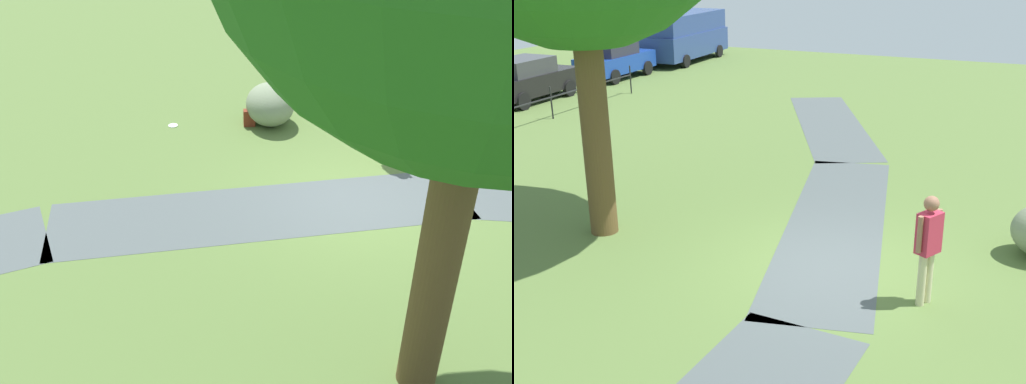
# 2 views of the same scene
# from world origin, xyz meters

# --- Properties ---
(ground_plane) EXTENTS (48.00, 48.00, 0.00)m
(ground_plane) POSITION_xyz_m (0.00, 0.00, 0.00)
(ground_plane) COLOR #546D35
(footpath_segment_mid) EXTENTS (8.21, 3.49, 0.01)m
(footpath_segment_mid) POSITION_xyz_m (1.90, 0.47, 0.00)
(footpath_segment_mid) COLOR #4A5253
(footpath_segment_mid) RESTS_ON ground
(lawn_boulder) EXTENTS (1.40, 1.58, 1.00)m
(lawn_boulder) POSITION_xyz_m (1.83, -3.47, 0.50)
(lawn_boulder) COLOR gray
(lawn_boulder) RESTS_ON ground
(woman_with_handbag) EXTENTS (0.44, 0.40, 1.63)m
(woman_with_handbag) POSITION_xyz_m (0.91, -5.03, 0.94)
(woman_with_handbag) COLOR #7A6347
(woman_with_handbag) RESTS_ON ground
(man_near_boulder) EXTENTS (0.47, 0.38, 1.75)m
(man_near_boulder) POSITION_xyz_m (-0.64, -1.74, 1.02)
(man_near_boulder) COLOR beige
(man_near_boulder) RESTS_ON ground
(handbag_on_grass) EXTENTS (0.34, 0.34, 0.31)m
(handbag_on_grass) POSITION_xyz_m (0.23, -4.44, 0.14)
(handbag_on_grass) COLOR navy
(handbag_on_grass) RESTS_ON ground
(backpack_by_boulder) EXTENTS (0.30, 0.28, 0.40)m
(backpack_by_boulder) POSITION_xyz_m (2.33, -3.34, 0.19)
(backpack_by_boulder) COLOR maroon
(backpack_by_boulder) RESTS_ON ground
(spare_backpack_on_lawn) EXTENTS (0.30, 0.31, 0.40)m
(spare_backpack_on_lawn) POSITION_xyz_m (-0.62, -3.84, 0.19)
(spare_backpack_on_lawn) COLOR brown
(spare_backpack_on_lawn) RESTS_ON ground
(frisbee_on_grass) EXTENTS (0.23, 0.23, 0.02)m
(frisbee_on_grass) POSITION_xyz_m (4.19, -3.23, 0.01)
(frisbee_on_grass) COLOR white
(frisbee_on_grass) RESTS_ON ground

